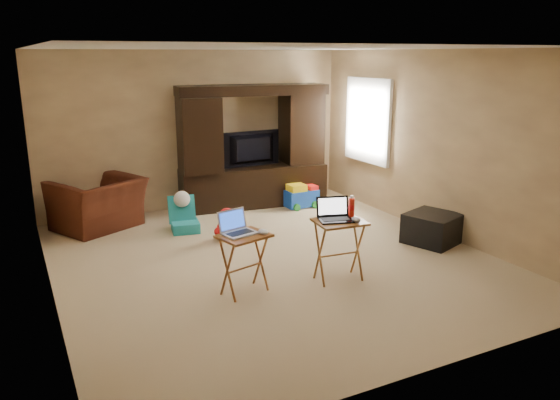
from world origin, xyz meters
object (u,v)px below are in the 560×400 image
mouse_right (356,219)px  water_bottle (351,207)px  laptop_right (336,210)px  mouse_left (263,232)px  television (254,149)px  tray_table_right (339,251)px  push_toy (302,195)px  entertainment_center (253,146)px  recliner (98,204)px  laptop_left (240,223)px  child_rocker (185,214)px  ottoman (432,228)px  tray_table_left (244,264)px  plush_toy (227,224)px

mouse_right → water_bottle: water_bottle is taller
laptop_right → mouse_left: (-0.83, 0.07, -0.14)m
television → tray_table_right: 3.31m
television → push_toy: (0.64, -0.45, -0.74)m
entertainment_center → tray_table_right: 3.36m
recliner → laptop_left: size_ratio=3.33×
push_toy → mouse_left: 3.36m
recliner → child_rocker: recliner is taller
child_rocker → tray_table_right: size_ratio=0.73×
ottoman → mouse_right: (-1.65, -0.60, 0.52)m
entertainment_center → ottoman: entertainment_center is taller
ottoman → push_toy: bearing=107.2°
mouse_right → tray_table_left: bearing=166.9°
laptop_right → recliner: bearing=139.4°
plush_toy → push_toy: (1.67, 0.94, -0.02)m
laptop_left → water_bottle: 1.30m
plush_toy → water_bottle: water_bottle is taller
recliner → television: bearing=155.2°
laptop_right → entertainment_center: bearing=98.0°
entertainment_center → laptop_left: size_ratio=7.16×
tray_table_right → laptop_right: (-0.04, 0.02, 0.46)m
television → laptop_left: television is taller
mouse_right → recliner: bearing=124.1°
push_toy → tray_table_left: size_ratio=0.84×
tray_table_left → laptop_left: size_ratio=1.91×
tray_table_left → water_bottle: size_ratio=3.03×
tray_table_right → water_bottle: size_ratio=3.25×
television → tray_table_left: television is taller
ottoman → water_bottle: (-1.58, -0.40, 0.60)m
tray_table_right → mouse_left: 0.94m
television → mouse_right: (-0.30, -3.35, -0.23)m
water_bottle → laptop_right: bearing=-166.0°
tray_table_left → laptop_right: 1.14m
recliner → push_toy: bearing=146.6°
ottoman → mouse_left: 2.73m
television → plush_toy: size_ratio=2.25×
plush_toy → laptop_right: laptop_right is taller
laptop_right → mouse_right: size_ratio=2.58×
child_rocker → laptop_right: 2.65m
television → laptop_left: bearing=60.9°
child_rocker → push_toy: child_rocker is taller
tray_table_right → mouse_right: bearing=-37.0°
tray_table_left → mouse_left: bearing=-34.7°
entertainment_center → laptop_right: bearing=-91.4°
entertainment_center → water_bottle: 3.20m
laptop_right → plush_toy: bearing=123.4°
laptop_left → tray_table_left: bearing=-59.1°
tray_table_left → laptop_right: size_ratio=1.78×
television → water_bottle: television is taller
recliner → laptop_left: laptop_left is taller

